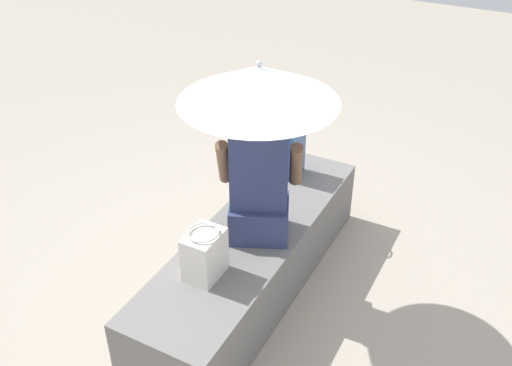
# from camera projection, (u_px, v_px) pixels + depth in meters

# --- Properties ---
(ground_plane) EXTENTS (14.00, 14.00, 0.00)m
(ground_plane) POSITION_uv_depth(u_px,v_px,m) (253.00, 287.00, 3.72)
(ground_plane) COLOR #9E9384
(stone_bench) EXTENTS (2.01, 0.57, 0.45)m
(stone_bench) POSITION_uv_depth(u_px,v_px,m) (253.00, 260.00, 3.59)
(stone_bench) COLOR slate
(stone_bench) RESTS_ON ground
(person_seated) EXTENTS (0.40, 0.51, 0.90)m
(person_seated) POSITION_uv_depth(u_px,v_px,m) (260.00, 178.00, 3.25)
(person_seated) COLOR navy
(person_seated) RESTS_ON stone_bench
(parasol) EXTENTS (0.84, 0.84, 1.10)m
(parasol) POSITION_uv_depth(u_px,v_px,m) (259.00, 84.00, 2.89)
(parasol) COLOR #B7B7BC
(parasol) RESTS_ON stone_bench
(handbag_black) EXTENTS (0.20, 0.16, 0.36)m
(handbag_black) POSITION_uv_depth(u_px,v_px,m) (291.00, 152.00, 3.92)
(handbag_black) COLOR #335184
(handbag_black) RESTS_ON stone_bench
(tote_bag_canvas) EXTENTS (0.23, 0.17, 0.29)m
(tote_bag_canvas) POSITION_uv_depth(u_px,v_px,m) (205.00, 254.00, 3.08)
(tote_bag_canvas) COLOR silver
(tote_bag_canvas) RESTS_ON stone_bench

